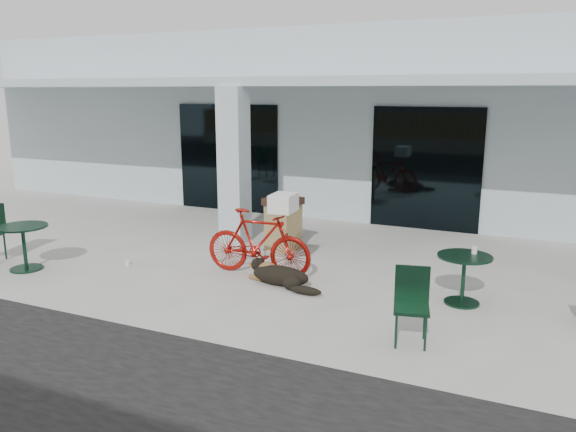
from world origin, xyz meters
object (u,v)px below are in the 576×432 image
at_px(trash_receptacle, 283,224).
at_px(dog, 280,274).
at_px(cafe_table_near, 24,248).
at_px(cafe_table_far, 463,280).
at_px(bicycle, 258,242).
at_px(cafe_chair_far_a, 411,308).

bearing_deg(trash_receptacle, dog, -66.64).
bearing_deg(cafe_table_near, cafe_table_far, 11.42).
relative_size(bicycle, trash_receptacle, 1.81).
bearing_deg(cafe_table_far, cafe_chair_far_a, -103.95).
xyz_separation_m(cafe_chair_far_a, trash_receptacle, (-3.16, 3.18, 0.04)).
distance_m(cafe_table_far, cafe_chair_far_a, 1.69).
bearing_deg(dog, bicycle, 164.41).
height_order(cafe_table_far, trash_receptacle, trash_receptacle).
bearing_deg(cafe_table_far, bicycle, -179.59).
bearing_deg(trash_receptacle, cafe_table_far, -23.31).
xyz_separation_m(bicycle, cafe_table_near, (-3.81, -1.42, -0.17)).
xyz_separation_m(bicycle, cafe_chair_far_a, (2.91, -1.62, -0.09)).
relative_size(cafe_table_near, trash_receptacle, 0.81).
distance_m(dog, cafe_table_far, 2.77).
xyz_separation_m(cafe_table_near, trash_receptacle, (3.55, 2.98, 0.12)).
bearing_deg(cafe_table_far, trash_receptacle, 156.69).
height_order(dog, cafe_chair_far_a, cafe_chair_far_a).
relative_size(bicycle, cafe_table_far, 2.39).
xyz_separation_m(dog, cafe_table_near, (-4.38, -1.06, 0.21)).
relative_size(bicycle, cafe_chair_far_a, 1.98).
relative_size(cafe_table_near, cafe_table_far, 1.07).
bearing_deg(cafe_table_near, dog, 13.57).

